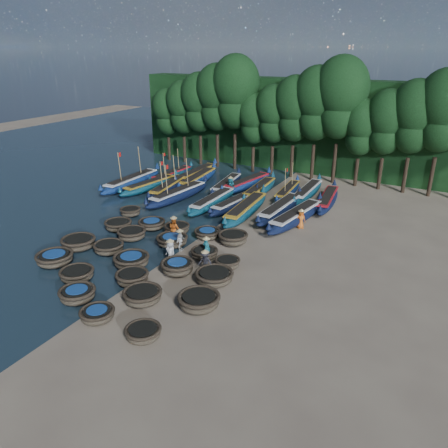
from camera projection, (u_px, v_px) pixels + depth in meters
The scene contains 64 objects.
ground at pixel (191, 244), 31.38m from camera, with size 120.00×120.00×0.00m, color gray.
foliage_wall at pixel (304, 126), 48.60m from camera, with size 40.00×3.00×10.00m, color black.
coracle_2 at pixel (77, 294), 24.14m from camera, with size 2.06×2.06×0.77m.
coracle_3 at pixel (97, 314), 22.47m from camera, with size 1.87×1.87×0.65m.
coracle_4 at pixel (143, 332), 21.04m from camera, with size 2.22×2.22×0.63m.
coracle_5 at pixel (55, 258), 28.21m from camera, with size 2.80×2.80×0.80m.
coracle_6 at pixel (77, 274), 26.33m from camera, with size 2.23×2.23×0.73m.
coracle_7 at pixel (132, 277), 25.88m from camera, with size 2.01×2.01×0.79m.
coracle_8 at pixel (143, 295), 24.05m from camera, with size 2.58×2.58×0.76m.
coracle_9 at pixel (199, 301), 23.45m from camera, with size 2.38×2.38×0.85m.
coracle_10 at pixel (78, 243), 30.41m from camera, with size 2.59×2.59×0.85m.
coracle_11 at pixel (109, 247), 29.84m from camera, with size 2.19×2.19×0.73m.
coracle_12 at pixel (131, 260), 27.92m from camera, with size 2.37×2.37×0.82m.
coracle_13 at pixel (177, 267), 27.07m from camera, with size 2.13×2.13×0.84m.
coracle_14 at pixel (214, 276), 26.03m from camera, with size 2.50×2.50×0.77m.
coracle_15 at pixel (118, 225), 33.54m from camera, with size 2.40×2.40×0.78m.
coracle_16 at pixel (132, 234), 31.92m from camera, with size 2.42×2.42×0.79m.
coracle_17 at pixel (172, 240), 30.92m from camera, with size 2.48×2.48×0.75m.
coracle_18 at pixel (204, 253), 29.17m from camera, with size 2.06×2.06×0.63m.
coracle_19 at pixel (228, 263), 27.84m from camera, with size 1.92×1.92×0.65m.
coracle_20 at pixel (130, 211), 36.39m from camera, with size 1.86×1.86×0.70m.
coracle_21 at pixel (152, 224), 33.82m from camera, with size 2.27×2.27×0.72m.
coracle_22 at pixel (177, 228), 32.98m from camera, with size 2.38×2.38×0.73m.
coracle_23 at pixel (207, 233), 32.17m from camera, with size 2.28×2.28×0.67m.
coracle_24 at pixel (233, 238), 31.19m from camera, with size 2.39×2.39×0.84m.
long_boat_0 at pixel (132, 181), 43.79m from camera, with size 1.68×9.22×3.92m.
long_boat_1 at pixel (150, 185), 42.86m from camera, with size 2.44×7.93×1.41m.
long_boat_2 at pixel (169, 188), 42.07m from camera, with size 2.69×8.17×3.51m.
long_boat_3 at pixel (178, 194), 40.01m from camera, with size 2.40×8.77×3.74m.
long_boat_4 at pixel (213, 201), 38.42m from camera, with size 1.44×8.13×1.43m.
long_boat_5 at pixel (235, 203), 38.04m from camera, with size 2.23×7.61×1.35m.
long_boat_6 at pixel (246, 209), 36.35m from camera, with size 2.23×9.03×1.59m.
long_boat_7 at pixel (280, 209), 36.48m from camera, with size 1.90×8.66×1.52m.
long_boat_8 at pixel (296, 216), 34.81m from camera, with size 2.79×8.89×1.58m.
long_boat_9 at pixel (172, 175), 46.46m from camera, with size 1.65×7.43×3.16m.
long_boat_10 at pixel (197, 174), 46.60m from camera, with size 1.58×8.49×1.49m.
long_boat_11 at pixel (198, 179), 44.74m from camera, with size 2.38×8.57×1.52m.
long_boat_12 at pixel (227, 185), 43.03m from camera, with size 2.49×7.91×1.41m.
long_boat_13 at pixel (247, 183), 43.37m from camera, with size 2.83×8.29×1.48m.
long_boat_14 at pixel (260, 190), 41.48m from camera, with size 1.98×8.22×1.45m.
long_boat_15 at pixel (288, 192), 41.11m from camera, with size 1.85×7.27×3.10m.
long_boat_16 at pixel (307, 192), 40.85m from camera, with size 1.61×8.20×1.44m.
long_boat_17 at pixel (327, 200), 38.78m from camera, with size 2.33×8.01×1.42m.
fisherman_0 at pixel (171, 251), 28.23m from camera, with size 0.93×0.75×1.85m.
fisherman_1 at pixel (206, 247), 28.74m from camera, with size 0.61×0.52×1.77m.
fisherman_2 at pixel (174, 228), 31.78m from camera, with size 0.99×0.86×1.94m.
fisherman_3 at pixel (205, 262), 26.94m from camera, with size 1.03×0.62×1.76m.
fisherman_4 at pixel (180, 239), 30.05m from camera, with size 0.52×0.94×1.73m.
fisherman_5 at pixel (230, 186), 41.36m from camera, with size 1.51×1.54×1.96m.
fisherman_6 at pixel (301, 218), 33.78m from camera, with size 0.86×0.85×1.71m.
tree_0 at pixel (167, 111), 52.50m from camera, with size 3.68×3.68×8.68m.
tree_1 at pixel (183, 107), 51.23m from camera, with size 4.09×4.09×9.65m.
tree_2 at pixel (200, 102), 49.95m from camera, with size 4.51×4.51×10.63m.
tree_3 at pixel (217, 97), 48.67m from camera, with size 4.92×4.92×11.60m.
tree_4 at pixel (235, 91), 47.40m from camera, with size 5.34×5.34×12.58m.
tree_5 at pixel (254, 118), 47.39m from camera, with size 3.68×3.68×8.68m.
tree_6 at pixel (274, 113), 46.12m from camera, with size 4.09×4.09×9.65m.
tree_7 at pixel (295, 108), 44.84m from camera, with size 4.51×4.51×10.63m.
tree_8 at pixel (317, 102), 43.56m from camera, with size 4.92×4.92×11.60m.
tree_9 at pixel (341, 97), 42.29m from camera, with size 5.34×5.34×12.58m.
tree_10 at pixel (362, 127), 42.28m from camera, with size 3.68×3.68×8.68m.
tree_11 at pixel (387, 121), 41.01m from camera, with size 4.09×4.09×9.65m.
tree_12 at pixel (415, 116), 39.73m from camera, with size 4.51×4.51×10.63m.
tree_13 at pixel (444, 110), 38.45m from camera, with size 4.92×4.92×11.60m.
Camera 1 is at (15.78, -23.90, 13.14)m, focal length 35.00 mm.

